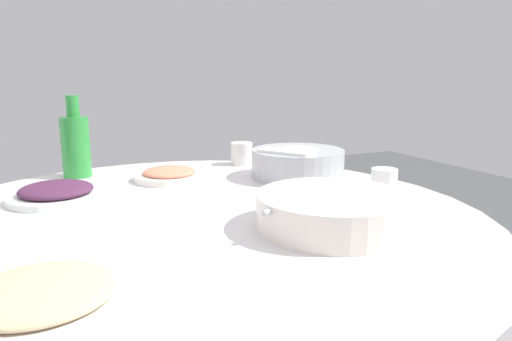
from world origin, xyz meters
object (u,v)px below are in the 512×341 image
(soup_bowl, at_px, (332,212))
(tea_cup_far, at_px, (242,154))
(round_dining_table, at_px, (195,267))
(green_bottle, at_px, (76,144))
(dish_noodles, at_px, (41,297))
(tea_cup_near, at_px, (384,183))
(dish_eggplant, at_px, (56,193))
(rice_bowl, at_px, (298,163))
(dish_shrimp, at_px, (169,175))

(soup_bowl, bearing_deg, tea_cup_far, 82.01)
(round_dining_table, height_order, soup_bowl, soup_bowl)
(tea_cup_far, bearing_deg, green_bottle, 175.96)
(soup_bowl, relative_size, dish_noodles, 1.32)
(tea_cup_near, distance_m, tea_cup_far, 0.54)
(dish_eggplant, bearing_deg, round_dining_table, -44.89)
(rice_bowl, bearing_deg, tea_cup_near, -75.30)
(rice_bowl, height_order, tea_cup_far, rice_bowl)
(round_dining_table, relative_size, dish_eggplant, 5.66)
(soup_bowl, distance_m, tea_cup_far, 0.67)
(dish_noodles, height_order, green_bottle, green_bottle)
(dish_shrimp, xyz_separation_m, green_bottle, (-0.23, 0.15, 0.08))
(dish_shrimp, bearing_deg, tea_cup_near, -44.25)
(round_dining_table, relative_size, green_bottle, 5.36)
(round_dining_table, bearing_deg, dish_noodles, -134.78)
(round_dining_table, relative_size, tea_cup_near, 17.43)
(dish_noodles, distance_m, green_bottle, 0.81)
(dish_eggplant, xyz_separation_m, green_bottle, (0.07, 0.25, 0.08))
(round_dining_table, relative_size, tea_cup_far, 17.38)
(dish_noodles, bearing_deg, dish_eggplant, 85.56)
(dish_eggplant, height_order, green_bottle, green_bottle)
(dish_eggplant, bearing_deg, rice_bowl, -2.45)
(dish_shrimp, xyz_separation_m, tea_cup_near, (0.42, -0.41, 0.02))
(green_bottle, height_order, tea_cup_near, green_bottle)
(soup_bowl, xyz_separation_m, green_bottle, (-0.41, 0.69, 0.06))
(tea_cup_far, bearing_deg, dish_eggplant, -159.48)
(round_dining_table, relative_size, dish_shrimp, 6.37)
(rice_bowl, relative_size, tea_cup_near, 3.67)
(green_bottle, bearing_deg, dish_noodles, -97.86)
(rice_bowl, xyz_separation_m, green_bottle, (-0.57, 0.28, 0.05))
(soup_bowl, height_order, tea_cup_far, tea_cup_far)
(rice_bowl, xyz_separation_m, soup_bowl, (-0.16, -0.42, -0.01))
(dish_noodles, distance_m, dish_shrimp, 0.73)
(dish_eggplant, distance_m, tea_cup_near, 0.78)
(dish_noodles, bearing_deg, green_bottle, 82.14)
(tea_cup_near, relative_size, tea_cup_far, 1.00)
(rice_bowl, bearing_deg, dish_noodles, -142.30)
(soup_bowl, bearing_deg, tea_cup_near, 29.44)
(soup_bowl, distance_m, green_bottle, 0.81)
(dish_noodles, xyz_separation_m, tea_cup_near, (0.76, 0.24, 0.02))
(dish_noodles, xyz_separation_m, green_bottle, (0.11, 0.80, 0.08))
(round_dining_table, bearing_deg, tea_cup_near, -7.11)
(dish_noodles, bearing_deg, soup_bowl, 11.86)
(tea_cup_far, bearing_deg, dish_shrimp, -156.45)
(round_dining_table, xyz_separation_m, tea_cup_near, (0.46, -0.06, 0.15))
(tea_cup_near, bearing_deg, dish_noodles, -162.18)
(dish_shrimp, relative_size, tea_cup_far, 2.73)
(dish_eggplant, relative_size, green_bottle, 0.95)
(dish_shrimp, relative_size, green_bottle, 0.84)
(rice_bowl, bearing_deg, soup_bowl, -111.34)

